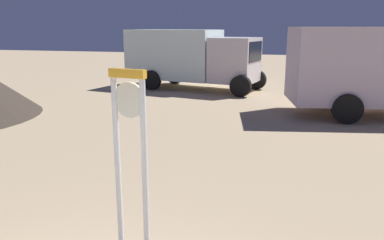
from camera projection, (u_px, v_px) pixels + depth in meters
The scene contains 2 objects.
standing_clock at pixel (130, 147), 4.49m from camera, with size 0.47×0.17×2.37m.
box_truck_far at pixel (190, 56), 17.83m from camera, with size 6.62×3.50×2.72m.
Camera 1 is at (1.69, -2.00, 2.82)m, focal length 35.82 mm.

